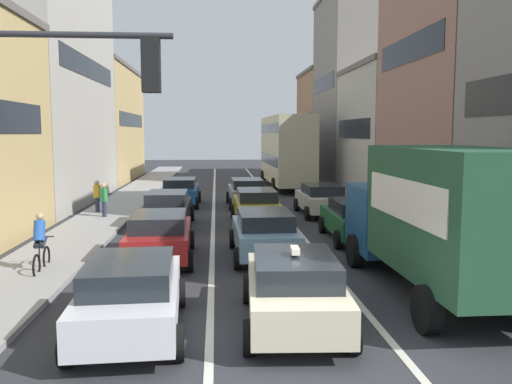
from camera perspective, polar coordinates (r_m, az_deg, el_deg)
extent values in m
plane|color=#313236|center=(9.74, 5.50, -17.34)|extent=(140.00, 140.00, 0.00)
cube|color=#969696|center=(29.49, -14.29, -1.36)|extent=(2.60, 64.00, 0.14)
cube|color=silver|center=(29.05, -4.52, -1.43)|extent=(0.16, 60.00, 0.01)
cube|color=silver|center=(29.23, 2.16, -1.37)|extent=(0.16, 60.00, 0.01)
cube|color=#B2ADA3|center=(32.64, -23.36, 10.86)|extent=(7.00, 14.57, 13.57)
cube|color=black|center=(31.76, -17.27, 12.46)|extent=(0.02, 11.73, 1.10)
cube|color=tan|center=(46.64, -17.33, 6.77)|extent=(7.00, 14.57, 9.04)
cube|color=black|center=(45.99, -13.05, 7.47)|extent=(0.02, 11.73, 1.10)
cube|color=#66605B|center=(46.94, -17.52, 12.48)|extent=(7.20, 14.57, 0.30)
cube|color=#9E7556|center=(49.73, 9.12, 6.99)|extent=(7.00, 8.70, 9.14)
cube|color=black|center=(49.05, 5.10, 7.58)|extent=(0.02, 7.04, 1.10)
cube|color=#66605B|center=(50.01, 9.22, 12.40)|extent=(7.20, 8.70, 0.30)
cube|color=gray|center=(41.32, 12.03, 10.26)|extent=(7.00, 8.70, 13.71)
cube|color=black|center=(40.54, 7.19, 11.39)|extent=(0.02, 7.04, 1.10)
cube|color=#B2ADA3|center=(32.85, 16.22, 5.82)|extent=(7.00, 8.70, 7.54)
cube|color=black|center=(31.79, 10.26, 6.64)|extent=(0.02, 7.04, 1.10)
cube|color=#66605B|center=(33.06, 16.44, 12.62)|extent=(7.20, 8.70, 0.30)
cube|color=#936B5B|center=(24.94, 23.65, 12.12)|extent=(7.00, 8.70, 13.31)
cube|color=black|center=(23.62, 15.92, 14.39)|extent=(0.02, 7.04, 1.10)
cylinder|color=#2D2D33|center=(9.07, -20.32, 15.44)|extent=(3.50, 0.10, 0.10)
cube|color=black|center=(8.74, -11.11, 13.09)|extent=(0.28, 0.28, 0.84)
sphere|color=red|center=(8.92, -11.02, 14.64)|extent=(0.18, 0.18, 0.18)
sphere|color=#F2A519|center=(8.88, -10.99, 12.98)|extent=(0.18, 0.18, 0.18)
sphere|color=green|center=(8.86, -10.95, 11.31)|extent=(0.18, 0.18, 0.18)
cube|color=navy|center=(16.12, 14.71, -2.72)|extent=(2.42, 2.42, 1.90)
cube|color=black|center=(17.20, 13.40, -0.85)|extent=(2.02, 0.05, 0.70)
cube|color=#234C33|center=(12.57, 20.52, -1.96)|extent=(2.45, 5.46, 2.80)
cube|color=white|center=(12.07, 15.34, -0.78)|extent=(0.07, 4.48, 0.90)
cylinder|color=black|center=(16.02, 10.44, -6.14)|extent=(0.31, 0.96, 0.96)
cylinder|color=black|center=(16.80, 18.40, -5.77)|extent=(0.31, 0.96, 0.96)
cylinder|color=black|center=(11.19, 17.70, -11.81)|extent=(0.31, 0.96, 0.96)
cube|color=beige|center=(11.08, 4.03, -10.67)|extent=(2.02, 4.39, 0.70)
cube|color=#1E2328|center=(10.73, 4.16, -8.12)|extent=(1.71, 2.49, 0.52)
cube|color=#F2EACC|center=(10.65, 4.17, -6.19)|extent=(0.18, 0.45, 0.12)
cylinder|color=black|center=(12.53, -0.87, -10.30)|extent=(0.25, 0.65, 0.64)
cylinder|color=black|center=(12.68, 7.61, -10.16)|extent=(0.25, 0.65, 0.64)
cylinder|color=black|center=(9.77, -0.74, -15.20)|extent=(0.25, 0.65, 0.64)
cylinder|color=black|center=(9.95, 10.29, -14.88)|extent=(0.25, 0.65, 0.64)
cube|color=silver|center=(10.95, -13.11, -11.03)|extent=(2.01, 4.38, 0.70)
cube|color=#1E2328|center=(10.60, -13.30, -8.46)|extent=(1.70, 2.48, 0.52)
cylinder|color=black|center=(12.56, -16.62, -10.53)|extent=(0.25, 0.65, 0.64)
cylinder|color=black|center=(12.39, -8.05, -10.56)|extent=(0.25, 0.65, 0.64)
cylinder|color=black|center=(9.84, -19.50, -15.40)|extent=(0.25, 0.65, 0.64)
cylinder|color=black|center=(9.63, -8.33, -15.60)|extent=(0.25, 0.65, 0.64)
cube|color=#759EB7|center=(16.88, 0.88, -4.73)|extent=(1.87, 4.33, 0.70)
cube|color=#1E2328|center=(16.59, 0.96, -2.97)|extent=(1.62, 2.43, 0.52)
cylinder|color=black|center=(18.31, -2.49, -4.98)|extent=(0.23, 0.64, 0.64)
cylinder|color=black|center=(18.49, 3.24, -4.88)|extent=(0.23, 0.64, 0.64)
cylinder|color=black|center=(15.46, -1.96, -7.10)|extent=(0.23, 0.64, 0.64)
cylinder|color=black|center=(15.67, 4.82, -6.94)|extent=(0.23, 0.64, 0.64)
cube|color=#A51E1E|center=(16.73, -10.20, -4.94)|extent=(1.92, 4.35, 0.70)
cube|color=#1E2328|center=(16.43, -10.29, -3.16)|extent=(1.65, 2.45, 0.52)
cylinder|color=black|center=(18.31, -12.73, -5.13)|extent=(0.24, 0.65, 0.64)
cylinder|color=black|center=(18.18, -6.94, -5.10)|extent=(0.24, 0.65, 0.64)
cylinder|color=black|center=(15.48, -14.00, -7.26)|extent=(0.24, 0.65, 0.64)
cylinder|color=black|center=(15.33, -7.12, -7.26)|extent=(0.24, 0.65, 0.64)
cube|color=#B29319|center=(23.21, 0.02, -1.70)|extent=(1.86, 4.33, 0.70)
cube|color=#1E2328|center=(22.94, 0.07, -0.39)|extent=(1.62, 2.43, 0.52)
cylinder|color=black|center=(24.64, -2.41, -2.06)|extent=(0.23, 0.64, 0.64)
cylinder|color=black|center=(24.79, 1.84, -2.01)|extent=(0.23, 0.64, 0.64)
cylinder|color=black|center=(21.76, -2.05, -3.18)|extent=(0.23, 0.64, 0.64)
cylinder|color=black|center=(21.93, 2.76, -3.11)|extent=(0.23, 0.64, 0.64)
cube|color=black|center=(22.65, -9.38, -1.99)|extent=(1.81, 4.30, 0.70)
cube|color=#1E2328|center=(22.38, -9.45, -0.64)|extent=(1.59, 2.41, 0.52)
cylinder|color=black|center=(24.23, -11.22, -2.32)|extent=(0.22, 0.64, 0.64)
cylinder|color=black|center=(24.08, -6.87, -2.30)|extent=(0.22, 0.64, 0.64)
cylinder|color=black|center=(21.37, -12.18, -3.49)|extent=(0.22, 0.64, 0.64)
cylinder|color=black|center=(21.19, -7.24, -3.48)|extent=(0.22, 0.64, 0.64)
cube|color=gray|center=(28.55, -0.98, -0.20)|extent=(1.92, 4.35, 0.70)
cube|color=#1E2328|center=(28.30, -0.95, 0.88)|extent=(1.65, 2.45, 0.52)
cylinder|color=black|center=(29.98, -2.97, -0.57)|extent=(0.24, 0.65, 0.64)
cylinder|color=black|center=(30.13, 0.53, -0.53)|extent=(0.24, 0.65, 0.64)
cylinder|color=black|center=(27.08, -2.65, -1.31)|extent=(0.24, 0.65, 0.64)
cylinder|color=black|center=(27.25, 1.21, -1.26)|extent=(0.24, 0.65, 0.64)
cube|color=#194C8C|center=(29.15, -8.03, -0.13)|extent=(1.84, 4.31, 0.70)
cube|color=#1E2328|center=(28.90, -8.08, 0.93)|extent=(1.60, 2.42, 0.52)
cylinder|color=black|center=(30.72, -9.53, -0.48)|extent=(0.23, 0.64, 0.64)
cylinder|color=black|center=(30.59, -6.10, -0.46)|extent=(0.23, 0.64, 0.64)
cylinder|color=black|center=(27.84, -10.13, -1.19)|extent=(0.23, 0.64, 0.64)
cylinder|color=black|center=(27.69, -6.35, -1.17)|extent=(0.23, 0.64, 0.64)
cube|color=#19592D|center=(19.89, 10.47, -3.15)|extent=(1.87, 4.33, 0.70)
cube|color=#1E2328|center=(19.62, 10.64, -1.63)|extent=(1.62, 2.43, 0.52)
cylinder|color=black|center=(21.17, 7.08, -3.49)|extent=(0.23, 0.64, 0.64)
cylinder|color=black|center=(21.58, 11.90, -3.39)|extent=(0.23, 0.64, 0.64)
cylinder|color=black|center=(18.35, 8.74, -5.03)|extent=(0.23, 0.64, 0.64)
cylinder|color=black|center=(18.82, 14.24, -4.87)|extent=(0.23, 0.64, 0.64)
cube|color=beige|center=(25.66, 6.93, -0.98)|extent=(1.88, 4.33, 0.70)
cube|color=#1E2328|center=(25.41, 7.05, 0.22)|extent=(1.63, 2.44, 0.52)
cylinder|color=black|center=(26.96, 4.35, -1.35)|extent=(0.23, 0.64, 0.64)
cylinder|color=black|center=(27.33, 8.16, -1.30)|extent=(0.23, 0.64, 0.64)
cylinder|color=black|center=(24.11, 5.52, -2.27)|extent=(0.23, 0.64, 0.64)
cylinder|color=black|center=(24.52, 9.75, -2.19)|extent=(0.23, 0.64, 0.64)
cube|color=#BFB793|center=(38.09, 3.23, 2.97)|extent=(2.69, 10.54, 2.40)
cube|color=black|center=(38.08, 3.24, 3.51)|extent=(2.71, 9.91, 0.70)
cube|color=#BFB793|center=(38.03, 3.25, 6.41)|extent=(2.69, 10.54, 2.16)
cube|color=black|center=(38.03, 3.26, 6.77)|extent=(2.71, 9.91, 0.64)
cylinder|color=black|center=(41.76, 0.76, 1.62)|extent=(0.32, 1.01, 1.00)
cylinder|color=black|center=(42.10, 4.15, 1.65)|extent=(0.32, 1.01, 1.00)
cylinder|color=black|center=(34.90, 1.96, 0.70)|extent=(0.32, 1.01, 1.00)
cylinder|color=black|center=(35.31, 5.98, 0.73)|extent=(0.32, 1.01, 1.00)
torus|color=black|center=(16.61, -21.40, -6.52)|extent=(0.10, 0.68, 0.68)
torus|color=black|center=(15.62, -22.32, -7.35)|extent=(0.10, 0.68, 0.68)
cylinder|color=black|center=(16.01, -21.92, -5.18)|extent=(0.10, 0.95, 0.05)
cylinder|color=black|center=(15.87, -22.07, -6.12)|extent=(0.04, 0.04, 0.55)
cylinder|color=black|center=(16.39, -21.58, -4.45)|extent=(0.50, 0.06, 0.04)
cylinder|color=#232833|center=(15.97, -22.25, -4.97)|extent=(0.16, 0.45, 0.30)
cylinder|color=#232833|center=(15.93, -21.69, -4.97)|extent=(0.16, 0.45, 0.30)
cylinder|color=#2659B2|center=(15.85, -22.07, -3.83)|extent=(0.33, 0.47, 0.62)
sphere|color=tan|center=(15.90, -22.02, -2.44)|extent=(0.22, 0.22, 0.22)
cylinder|color=#262D47|center=(25.27, -15.87, -1.88)|extent=(0.16, 0.16, 0.82)
cylinder|color=#262D47|center=(25.10, -15.81, -1.94)|extent=(0.16, 0.16, 0.82)
cylinder|color=#338C4C|center=(25.10, -15.89, -0.31)|extent=(0.34, 0.34, 0.60)
sphere|color=tan|center=(25.06, -15.92, 0.65)|extent=(0.24, 0.24, 0.24)
cylinder|color=#338C4C|center=(25.31, -15.97, -0.19)|extent=(0.10, 0.10, 0.55)
cylinder|color=#338C4C|center=(24.88, -15.82, -0.29)|extent=(0.10, 0.10, 0.55)
cylinder|color=#262D47|center=(26.92, -16.57, -1.42)|extent=(0.16, 0.16, 0.82)
cylinder|color=#262D47|center=(26.74, -16.48, -1.46)|extent=(0.16, 0.16, 0.82)
cylinder|color=gold|center=(26.75, -16.57, 0.07)|extent=(0.34, 0.34, 0.60)
sphere|color=tan|center=(26.71, -16.60, 0.96)|extent=(0.24, 0.24, 0.24)
cylinder|color=gold|center=(26.96, -16.68, 0.17)|extent=(0.10, 0.10, 0.55)
cylinder|color=gold|center=(26.53, -16.46, 0.09)|extent=(0.10, 0.10, 0.55)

